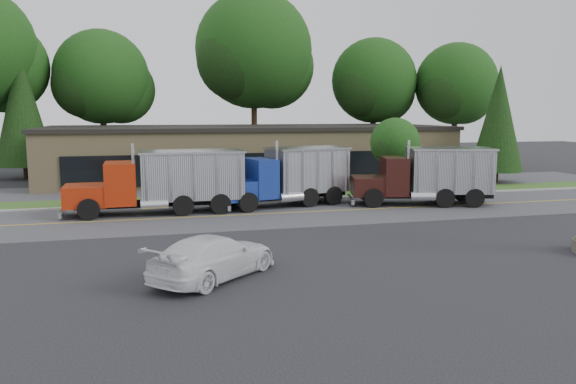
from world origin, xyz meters
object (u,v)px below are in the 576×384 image
(dump_truck_blue, at_px, (291,175))
(dump_truck_maroon, at_px, (430,174))
(dump_truck_red, at_px, (168,180))
(rally_car, at_px, (214,257))

(dump_truck_blue, distance_m, dump_truck_maroon, 8.17)
(dump_truck_red, distance_m, rally_car, 12.78)
(dump_truck_red, relative_size, dump_truck_maroon, 1.13)
(dump_truck_blue, bearing_deg, rally_car, 52.28)
(dump_truck_maroon, bearing_deg, dump_truck_red, 10.49)
(dump_truck_red, relative_size, dump_truck_blue, 1.19)
(rally_car, bearing_deg, dump_truck_red, -38.52)
(dump_truck_red, bearing_deg, rally_car, 93.59)
(dump_truck_blue, relative_size, dump_truck_maroon, 0.95)
(dump_truck_red, height_order, dump_truck_maroon, same)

